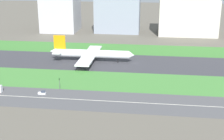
# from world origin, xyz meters

# --- Properties ---
(ground_plane) EXTENTS (800.00, 800.00, 0.00)m
(ground_plane) POSITION_xyz_m (0.00, 0.00, 0.00)
(ground_plane) COLOR #5B564C
(runway) EXTENTS (280.00, 46.00, 0.10)m
(runway) POSITION_xyz_m (0.00, 0.00, 0.05)
(runway) COLOR #38383D
(runway) RESTS_ON ground_plane
(grass_median_north) EXTENTS (280.00, 36.00, 0.10)m
(grass_median_north) POSITION_xyz_m (0.00, 41.00, 0.05)
(grass_median_north) COLOR #3D7A33
(grass_median_north) RESTS_ON ground_plane
(grass_median_south) EXTENTS (280.00, 36.00, 0.10)m
(grass_median_south) POSITION_xyz_m (0.00, -41.00, 0.05)
(grass_median_south) COLOR #427F38
(grass_median_south) RESTS_ON ground_plane
(highway) EXTENTS (280.00, 28.00, 0.10)m
(highway) POSITION_xyz_m (0.00, -73.00, 0.05)
(highway) COLOR #4C4C4F
(highway) RESTS_ON ground_plane
(highway_centerline) EXTENTS (266.00, 0.50, 0.01)m
(highway_centerline) POSITION_xyz_m (0.00, -73.00, 0.11)
(highway_centerline) COLOR silver
(highway_centerline) RESTS_ON highway
(airliner) EXTENTS (65.00, 56.00, 19.70)m
(airliner) POSITION_xyz_m (-35.06, 0.00, 6.23)
(airliner) COLOR white
(airliner) RESTS_ON runway
(car_1) EXTENTS (4.40, 1.80, 2.00)m
(car_1) POSITION_xyz_m (-49.63, -68.00, 0.92)
(car_1) COLOR silver
(car_1) RESTS_ON highway
(traffic_light) EXTENTS (0.36, 0.50, 7.20)m
(traffic_light) POSITION_xyz_m (-41.62, -60.01, 4.29)
(traffic_light) COLOR #4C4C51
(traffic_light) RESTS_ON highway
(terminal_building) EXTENTS (37.62, 37.06, 42.71)m
(terminal_building) POSITION_xyz_m (-90.00, 114.00, 21.36)
(terminal_building) COLOR #B2B2B7
(terminal_building) RESTS_ON ground_plane
(hangar_building) EXTENTS (47.58, 24.62, 35.87)m
(hangar_building) POSITION_xyz_m (-27.23, 114.00, 17.93)
(hangar_building) COLOR gray
(hangar_building) RESTS_ON ground_plane
(office_tower) EXTENTS (59.29, 38.61, 37.05)m
(office_tower) POSITION_xyz_m (46.64, 114.00, 18.52)
(office_tower) COLOR beige
(office_tower) RESTS_ON ground_plane
(fuel_tank_west) EXTENTS (25.63, 25.63, 12.46)m
(fuel_tank_west) POSITION_xyz_m (-22.52, 159.00, 6.23)
(fuel_tank_west) COLOR silver
(fuel_tank_west) RESTS_ON ground_plane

